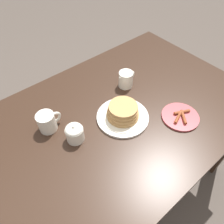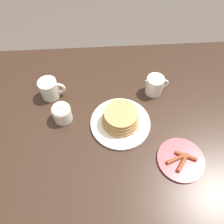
{
  "view_description": "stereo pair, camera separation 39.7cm",
  "coord_description": "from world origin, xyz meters",
  "px_view_note": "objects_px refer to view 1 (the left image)",
  "views": [
    {
      "loc": [
        -0.43,
        -0.51,
        1.53
      ],
      "look_at": [
        0.0,
        0.01,
        0.77
      ],
      "focal_mm": 35.0,
      "sensor_mm": 36.0,
      "label": 1
    },
    {
      "loc": [
        -0.03,
        -0.49,
        1.51
      ],
      "look_at": [
        0.0,
        0.01,
        0.77
      ],
      "focal_mm": 35.0,
      "sensor_mm": 36.0,
      "label": 2
    }
  ],
  "objects_px": {
    "side_plate_bacon": "(180,117)",
    "pancake_plate": "(123,113)",
    "creamer_pitcher": "(126,79)",
    "coffee_mug": "(47,122)",
    "sugar_bowl": "(75,133)"
  },
  "relations": [
    {
      "from": "sugar_bowl",
      "to": "pancake_plate",
      "type": "bearing_deg",
      "value": -10.11
    },
    {
      "from": "side_plate_bacon",
      "to": "coffee_mug",
      "type": "xyz_separation_m",
      "value": [
        -0.5,
        0.34,
        0.04
      ]
    },
    {
      "from": "creamer_pitcher",
      "to": "pancake_plate",
      "type": "bearing_deg",
      "value": -135.49
    },
    {
      "from": "side_plate_bacon",
      "to": "creamer_pitcher",
      "type": "xyz_separation_m",
      "value": [
        -0.05,
        0.33,
        0.04
      ]
    },
    {
      "from": "side_plate_bacon",
      "to": "coffee_mug",
      "type": "relative_size",
      "value": 1.58
    },
    {
      "from": "side_plate_bacon",
      "to": "creamer_pitcher",
      "type": "height_order",
      "value": "creamer_pitcher"
    },
    {
      "from": "creamer_pitcher",
      "to": "coffee_mug",
      "type": "bearing_deg",
      "value": 178.99
    },
    {
      "from": "side_plate_bacon",
      "to": "sugar_bowl",
      "type": "height_order",
      "value": "sugar_bowl"
    },
    {
      "from": "sugar_bowl",
      "to": "coffee_mug",
      "type": "bearing_deg",
      "value": 115.01
    },
    {
      "from": "creamer_pitcher",
      "to": "side_plate_bacon",
      "type": "bearing_deg",
      "value": -81.97
    },
    {
      "from": "sugar_bowl",
      "to": "side_plate_bacon",
      "type": "bearing_deg",
      "value": -25.73
    },
    {
      "from": "pancake_plate",
      "to": "coffee_mug",
      "type": "distance_m",
      "value": 0.34
    },
    {
      "from": "side_plate_bacon",
      "to": "sugar_bowl",
      "type": "xyz_separation_m",
      "value": [
        -0.44,
        0.21,
        0.04
      ]
    },
    {
      "from": "side_plate_bacon",
      "to": "pancake_plate",
      "type": "bearing_deg",
      "value": 140.56
    },
    {
      "from": "creamer_pitcher",
      "to": "sugar_bowl",
      "type": "height_order",
      "value": "creamer_pitcher"
    }
  ]
}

